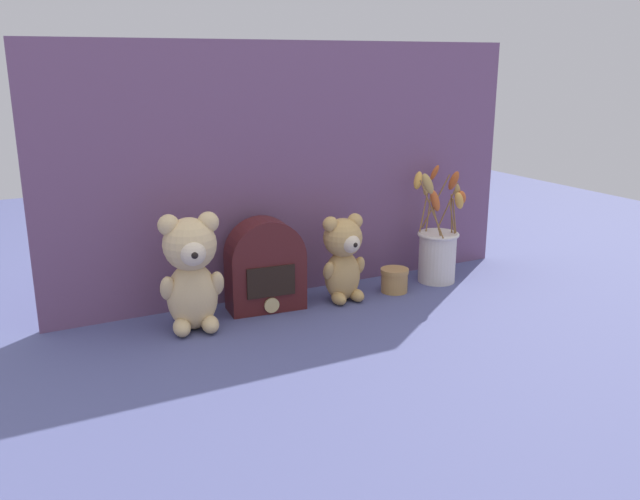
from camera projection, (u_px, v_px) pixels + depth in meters
ground_plane at (323, 307)px, 1.84m from camera, size 4.00×4.00×0.00m
backdrop_wall at (295, 171)px, 1.89m from camera, size 1.41×0.02×0.70m
teddy_bear_large at (191, 270)px, 1.65m from camera, size 0.16×0.15×0.30m
teddy_bear_medium at (343, 257)px, 1.86m from camera, size 0.13×0.12×0.24m
flower_vase at (438, 248)px, 2.03m from camera, size 0.20×0.18×0.35m
vintage_radio at (265, 268)px, 1.80m from camera, size 0.21×0.11×0.25m
decorative_tin_tall at (394, 280)px, 1.95m from camera, size 0.08×0.08×0.07m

